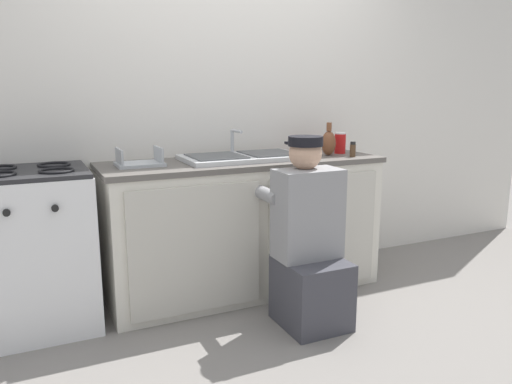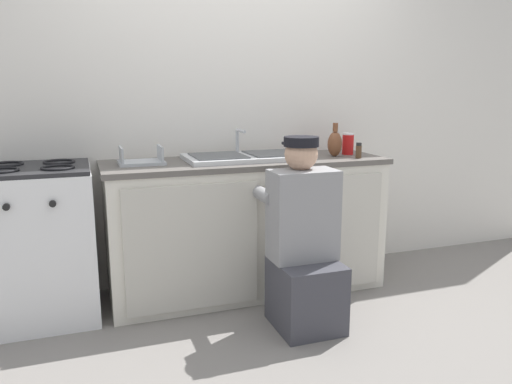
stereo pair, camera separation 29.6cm
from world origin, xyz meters
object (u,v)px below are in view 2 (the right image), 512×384
stove_range (39,243)px  soda_cup_red (348,144)px  dish_rack_tray (141,160)px  spice_bottle_pepper (359,151)px  vase_decorative (335,143)px  sink_double_basin (246,157)px  plumber_person (304,249)px  spice_bottle_red (310,147)px

stove_range → soda_cup_red: size_ratio=6.18×
dish_rack_tray → spice_bottle_pepper: 1.43m
vase_decorative → soda_cup_red: (0.14, 0.06, -0.01)m
dish_rack_tray → vase_decorative: 1.31m
soda_cup_red → dish_rack_tray: bearing=179.3°
sink_double_basin → plumber_person: bearing=-76.9°
sink_double_basin → spice_bottle_pepper: size_ratio=7.62×
dish_rack_tray → spice_bottle_pepper: bearing=-8.6°
plumber_person → spice_bottle_red: (0.38, 0.73, 0.50)m
soda_cup_red → sink_double_basin: bearing=-179.8°
plumber_person → dish_rack_tray: (-0.82, 0.64, 0.47)m
sink_double_basin → soda_cup_red: 0.77m
stove_range → spice_bottle_red: size_ratio=8.95×
plumber_person → vase_decorative: (0.49, 0.56, 0.54)m
plumber_person → spice_bottle_red: 0.96m
dish_rack_tray → plumber_person: bearing=-37.9°
spice_bottle_red → spice_bottle_pepper: (0.22, -0.30, 0.00)m
stove_range → plumber_person: size_ratio=0.85×
sink_double_basin → spice_bottle_red: sink_double_basin is taller
plumber_person → spice_bottle_pepper: 0.88m
stove_range → plumber_person: plumber_person is taller
spice_bottle_red → vase_decorative: vase_decorative is taller
sink_double_basin → soda_cup_red: sink_double_basin is taller
stove_range → spice_bottle_pepper: size_ratio=8.95×
soda_cup_red → vase_decorative: bearing=-156.5°
vase_decorative → sink_double_basin: bearing=174.8°
sink_double_basin → soda_cup_red: (0.77, 0.00, 0.06)m
stove_range → spice_bottle_pepper: 2.11m
plumber_person → spice_bottle_pepper: (0.59, 0.43, 0.50)m
stove_range → vase_decorative: vase_decorative is taller
dish_rack_tray → sink_double_basin: bearing=-1.7°
plumber_person → dish_rack_tray: size_ratio=3.94×
vase_decorative → plumber_person: bearing=-130.8°
spice_bottle_red → soda_cup_red: 0.27m
sink_double_basin → dish_rack_tray: sink_double_basin is taller
spice_bottle_red → soda_cup_red: (0.25, -0.10, 0.02)m
vase_decorative → spice_bottle_red: bearing=123.3°
plumber_person → dish_rack_tray: bearing=142.1°
spice_bottle_red → spice_bottle_pepper: same height
dish_rack_tray → vase_decorative: (1.31, -0.08, 0.07)m
plumber_person → vase_decorative: size_ratio=4.80×
sink_double_basin → soda_cup_red: size_ratio=5.26×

